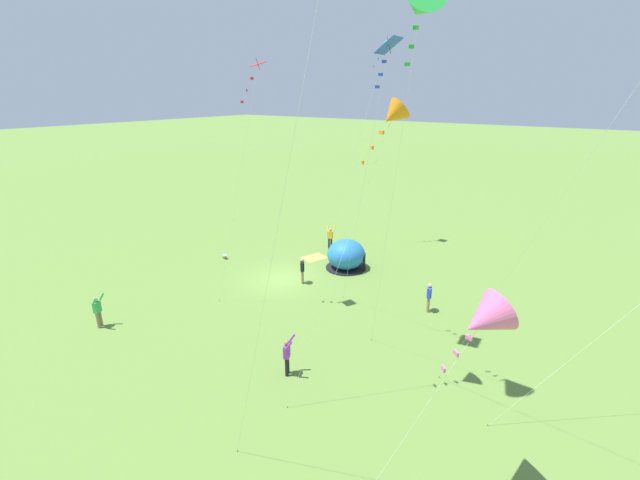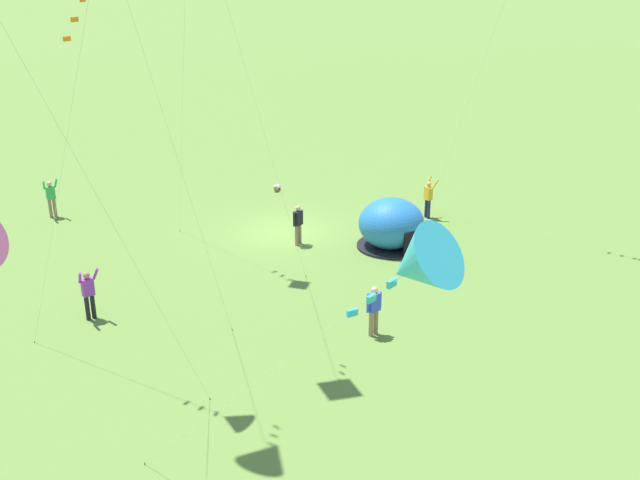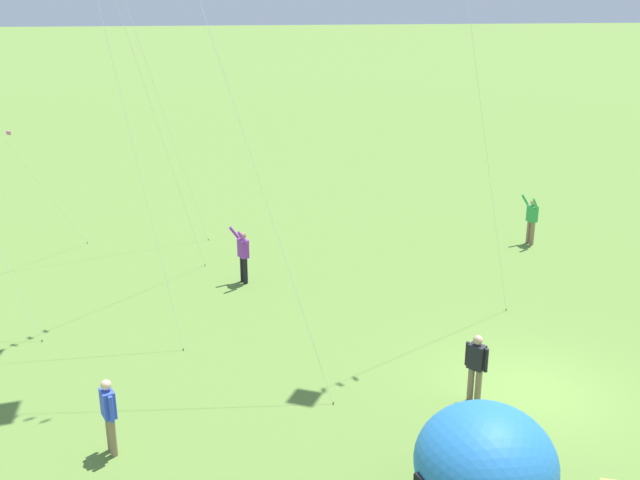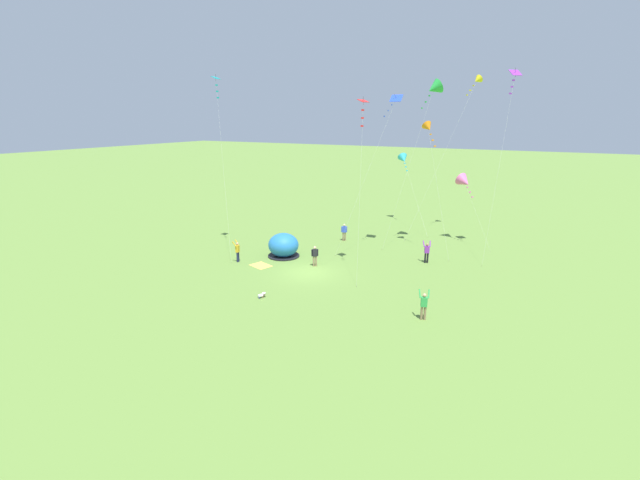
{
  "view_description": "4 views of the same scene",
  "coord_description": "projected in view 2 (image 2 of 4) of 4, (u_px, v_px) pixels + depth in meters",
  "views": [
    {
      "loc": [
        19.74,
        17.03,
        11.82
      ],
      "look_at": [
        1.51,
        4.19,
        4.03
      ],
      "focal_mm": 24.0,
      "sensor_mm": 36.0,
      "label": 1
    },
    {
      "loc": [
        4.33,
        30.16,
        11.84
      ],
      "look_at": [
        -0.43,
        5.69,
        1.84
      ],
      "focal_mm": 42.0,
      "sensor_mm": 36.0,
      "label": 2
    },
    {
      "loc": [
        -15.1,
        6.78,
        9.37
      ],
      "look_at": [
        3.82,
        4.66,
        2.7
      ],
      "focal_mm": 42.0,
      "sensor_mm": 36.0,
      "label": 3
    },
    {
      "loc": [
        15.83,
        -27.85,
        11.87
      ],
      "look_at": [
        0.79,
        0.35,
        2.71
      ],
      "focal_mm": 24.0,
      "sensor_mm": 36.0,
      "label": 4
    }
  ],
  "objects": [
    {
      "name": "ground_plane",
      "position": [
        286.0,
        232.0,
        32.65
      ],
      "size": [
        300.0,
        300.0,
        0.0
      ],
      "primitive_type": "plane",
      "color": "olive"
    },
    {
      "name": "popup_tent",
      "position": [
        391.0,
        225.0,
        30.7
      ],
      "size": [
        2.81,
        2.81,
        2.1
      ],
      "color": "#2672BF",
      "rests_on": "ground"
    },
    {
      "name": "picnic_blanket",
      "position": [
        379.0,
        222.0,
        33.86
      ],
      "size": [
        2.02,
        1.76,
        0.01
      ],
      "primitive_type": "cube",
      "rotation": [
        0.0,
        0.0,
        -0.31
      ],
      "color": "gold",
      "rests_on": "ground"
    },
    {
      "name": "toddler_crawling",
      "position": [
        277.0,
        187.0,
        38.0
      ],
      "size": [
        0.43,
        0.54,
        0.32
      ],
      "color": "white",
      "rests_on": "ground"
    },
    {
      "name": "person_center_field",
      "position": [
        298.0,
        223.0,
        30.97
      ],
      "size": [
        0.46,
        0.43,
        1.72
      ],
      "color": "#8C7251",
      "rests_on": "ground"
    },
    {
      "name": "person_watching_sky",
      "position": [
        374.0,
        308.0,
        23.79
      ],
      "size": [
        0.55,
        0.38,
        1.72
      ],
      "color": "#8C7251",
      "rests_on": "ground"
    },
    {
      "name": "person_flying_kite",
      "position": [
        51.0,
        197.0,
        34.05
      ],
      "size": [
        0.71,
        0.61,
        1.89
      ],
      "color": "#8C7251",
      "rests_on": "ground"
    },
    {
      "name": "person_arms_raised",
      "position": [
        88.0,
        292.0,
        24.79
      ],
      "size": [
        0.72,
        0.64,
        1.89
      ],
      "color": "black",
      "rests_on": "ground"
    },
    {
      "name": "person_near_tent",
      "position": [
        428.0,
        197.0,
        34.0
      ],
      "size": [
        0.57,
        0.69,
        1.89
      ],
      "color": "#1E2347",
      "rests_on": "ground"
    },
    {
      "name": "kite_cyan",
      "position": [
        417.0,
        265.0,
        11.22
      ],
      "size": [
        5.62,
        6.46,
        8.02
      ],
      "color": "silver",
      "rests_on": "ground"
    }
  ]
}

